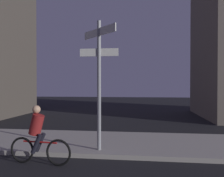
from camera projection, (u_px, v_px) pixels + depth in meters
sidewalk_kerb at (75, 142)px, 8.71m from camera, size 40.00×3.37×0.14m
signpost at (99, 74)px, 7.34m from camera, size 1.21×1.20×4.02m
cyclist at (38, 137)px, 6.43m from camera, size 1.82×0.37×1.61m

